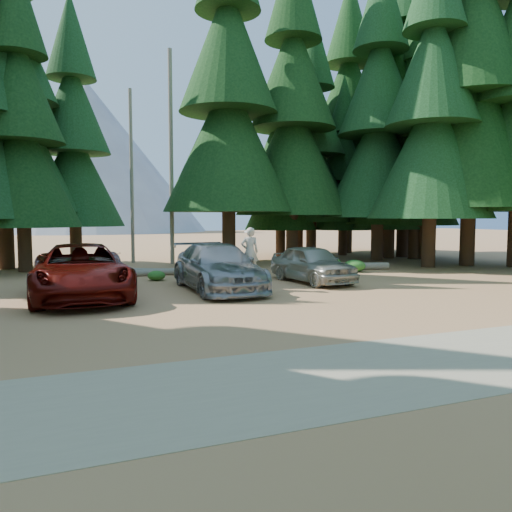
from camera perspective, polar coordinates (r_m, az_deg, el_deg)
The scene contains 20 objects.
ground at distance 14.90m, azimuth -0.70°, elevation -5.88°, with size 160.00×160.00×0.00m, color #B9804E.
gravel_strip at distance 9.29m, azimuth 14.14°, elevation -12.40°, with size 26.00×3.50×0.01m, color tan.
forest_belt_north at distance 29.29m, azimuth -11.26°, elevation -0.85°, with size 36.00×7.00×22.00m, color black, non-canonical shape.
snag_front at distance 29.02m, azimuth -9.68°, elevation 11.00°, with size 0.24×0.24×12.00m, color gray.
snag_back at distance 30.05m, azimuth -14.03°, elevation 8.79°, with size 0.20×0.20×10.00m, color gray.
mountain_peak at distance 102.45m, azimuth -20.37°, elevation 9.84°, with size 48.00×50.00×28.00m.
red_pickup at distance 17.30m, azimuth -19.37°, elevation -1.67°, with size 2.99×6.48×1.80m, color #520B07.
silver_minivan_center at distance 18.28m, azimuth -4.38°, elevation -1.29°, with size 2.37×5.83×1.69m, color #95989C.
silver_minivan_right at distance 20.53m, azimuth 6.44°, elevation -0.88°, with size 1.81×4.51×1.54m, color #B0AD9D.
frisbee_player at distance 18.35m, azimuth -0.72°, elevation 0.50°, with size 0.72×0.55×1.80m.
log_left at distance 23.33m, azimuth -11.27°, elevation -1.83°, with size 0.29×0.29×4.12m, color gray.
log_mid at distance 23.81m, azimuth -13.22°, elevation -1.72°, with size 0.31×0.31×3.73m, color gray.
log_right at distance 25.46m, azimuth 8.90°, elevation -1.19°, with size 0.36×0.36×5.70m, color gray.
shrub_far_left at distance 20.63m, azimuth -19.54°, elevation -2.48°, with size 0.98×0.98×0.54m, color #2C691F.
shrub_left at distance 23.58m, azimuth -18.10°, elevation -1.58°, with size 1.01×1.01×0.55m, color #2C691F.
shrub_center_left at distance 21.90m, azimuth -17.43°, elevation -1.97°, with size 1.07×1.07×0.59m, color #2C691F.
shrub_center_right at distance 21.50m, azimuth -11.32°, elevation -2.20°, with size 0.75×0.75×0.41m, color #2C691F.
shrub_right at distance 21.87m, azimuth -5.18°, elevation -1.80°, with size 1.06×1.06×0.58m, color #2C691F.
shrub_far_right at distance 26.53m, azimuth 8.59°, elevation -0.75°, with size 1.02×1.02×0.56m, color #2C691F.
shrub_edge_east at distance 24.82m, azimuth 11.20°, elevation -1.11°, with size 1.07×1.07×0.59m, color #2C691F.
Camera 1 is at (-5.24, -13.69, 2.68)m, focal length 35.00 mm.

